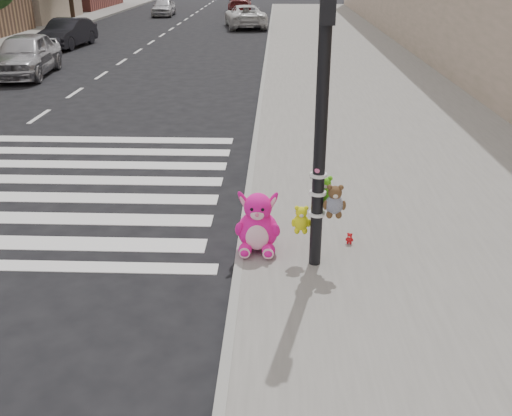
# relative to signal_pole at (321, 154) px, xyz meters

# --- Properties ---
(ground) EXTENTS (120.00, 120.00, 0.00)m
(ground) POSITION_rel_signal_pole_xyz_m (-2.62, -1.82, -1.72)
(ground) COLOR black
(ground) RESTS_ON ground
(sidewalk_near) EXTENTS (7.00, 80.00, 0.14)m
(sidewalk_near) POSITION_rel_signal_pole_xyz_m (2.38, 8.18, -1.65)
(sidewalk_near) COLOR slate
(sidewalk_near) RESTS_ON ground
(curb_edge) EXTENTS (0.12, 80.00, 0.15)m
(curb_edge) POSITION_rel_signal_pole_xyz_m (-1.07, 8.18, -1.65)
(curb_edge) COLOR gray
(curb_edge) RESTS_ON ground
(signal_pole) EXTENTS (0.71, 0.50, 4.00)m
(signal_pole) POSITION_rel_signal_pole_xyz_m (0.00, 0.00, 0.00)
(signal_pole) COLOR black
(signal_pole) RESTS_ON sidewalk_near
(pink_bunny) EXTENTS (0.64, 0.67, 0.91)m
(pink_bunny) POSITION_rel_signal_pole_xyz_m (-0.83, 0.35, -1.21)
(pink_bunny) COLOR #F11494
(pink_bunny) RESTS_ON sidewalk_near
(red_teddy) EXTENTS (0.14, 0.11, 0.17)m
(red_teddy) POSITION_rel_signal_pole_xyz_m (0.52, 0.58, -1.50)
(red_teddy) COLOR red
(red_teddy) RESTS_ON sidewalk_near
(car_silver_far) EXTENTS (2.24, 4.64, 1.53)m
(car_silver_far) POSITION_rel_signal_pole_xyz_m (-9.82, 14.02, -0.96)
(car_silver_far) COLOR #A4A3A8
(car_silver_far) RESTS_ON ground
(car_dark_far) EXTENTS (1.81, 4.21, 1.35)m
(car_dark_far) POSITION_rel_signal_pole_xyz_m (-10.76, 21.30, -1.05)
(car_dark_far) COLOR black
(car_dark_far) RESTS_ON ground
(car_white_near) EXTENTS (3.02, 5.23, 1.37)m
(car_white_near) POSITION_rel_signal_pole_xyz_m (-2.62, 30.12, -1.04)
(car_white_near) COLOR silver
(car_white_near) RESTS_ON ground
(car_maroon_near) EXTENTS (1.96, 4.49, 1.29)m
(car_maroon_near) POSITION_rel_signal_pole_xyz_m (-3.67, 41.32, -1.08)
(car_maroon_near) COLOR maroon
(car_maroon_near) RESTS_ON ground
(car_silver_deep) EXTENTS (1.65, 3.79, 1.27)m
(car_silver_deep) POSITION_rel_signal_pole_xyz_m (-9.14, 37.66, -1.09)
(car_silver_deep) COLOR silver
(car_silver_deep) RESTS_ON ground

